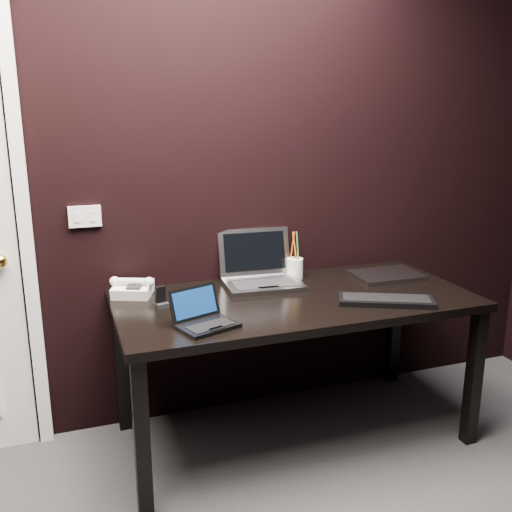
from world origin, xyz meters
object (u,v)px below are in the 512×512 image
object	(u,v)px
netbook	(204,319)
desk_phone	(133,288)
silver_laptop	(261,275)
mobile_phone	(161,299)
desk	(295,312)
closed_laptop	(386,275)
ext_keyboard	(386,300)
pen_cup	(295,267)

from	to	relation	value
netbook	desk_phone	distance (m)	0.54
silver_laptop	desk_phone	xyz separation A→B (m)	(-0.64, 0.03, -0.01)
netbook	mobile_phone	xyz separation A→B (m)	(-0.13, 0.29, 0.01)
desk	closed_laptop	world-z (taller)	closed_laptop
ext_keyboard	desk_phone	xyz separation A→B (m)	(-1.09, 0.49, 0.03)
closed_laptop	desk_phone	size ratio (longest dim) A/B	1.59
mobile_phone	ext_keyboard	bearing A→B (deg)	-16.67
desk	desk_phone	bearing A→B (deg)	159.62
silver_laptop	closed_laptop	world-z (taller)	silver_laptop
desk	ext_keyboard	size ratio (longest dim) A/B	3.72
silver_laptop	closed_laptop	bearing A→B (deg)	-9.07
silver_laptop	netbook	bearing A→B (deg)	-132.19
ext_keyboard	mobile_phone	world-z (taller)	mobile_phone
pen_cup	desk_phone	bearing A→B (deg)	-178.96
desk	closed_laptop	bearing A→B (deg)	12.83
closed_laptop	desk_phone	bearing A→B (deg)	174.00
ext_keyboard	desk_phone	distance (m)	1.20
desk_phone	silver_laptop	bearing A→B (deg)	-2.75
desk	ext_keyboard	distance (m)	0.43
closed_laptop	desk_phone	world-z (taller)	desk_phone
desk	netbook	size ratio (longest dim) A/B	5.91
desk	pen_cup	distance (m)	0.34
ext_keyboard	silver_laptop	bearing A→B (deg)	134.27
silver_laptop	mobile_phone	xyz separation A→B (m)	(-0.54, -0.16, -0.01)
desk_phone	mobile_phone	world-z (taller)	desk_phone
closed_laptop	pen_cup	xyz separation A→B (m)	(-0.46, 0.15, 0.05)
silver_laptop	desk_phone	world-z (taller)	silver_laptop
desk	desk_phone	xyz separation A→B (m)	(-0.73, 0.27, 0.12)
netbook	silver_laptop	bearing A→B (deg)	47.81
desk	silver_laptop	bearing A→B (deg)	110.09
ext_keyboard	pen_cup	bearing A→B (deg)	115.48
desk	closed_laptop	size ratio (longest dim) A/B	4.75
silver_laptop	ext_keyboard	distance (m)	0.65
desk	pen_cup	size ratio (longest dim) A/B	6.75
silver_laptop	pen_cup	size ratio (longest dim) A/B	1.60
mobile_phone	pen_cup	xyz separation A→B (m)	(0.75, 0.21, 0.02)
desk_phone	desk	bearing A→B (deg)	-20.38
ext_keyboard	mobile_phone	size ratio (longest dim) A/B	4.81
ext_keyboard	mobile_phone	bearing A→B (deg)	163.33
netbook	closed_laptop	xyz separation A→B (m)	(1.09, 0.35, -0.02)
desk	desk_phone	distance (m)	0.79
desk_phone	pen_cup	distance (m)	0.85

